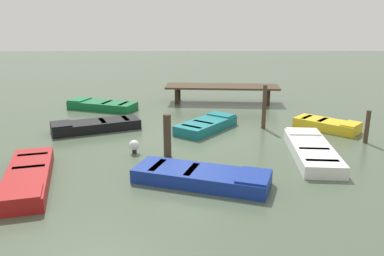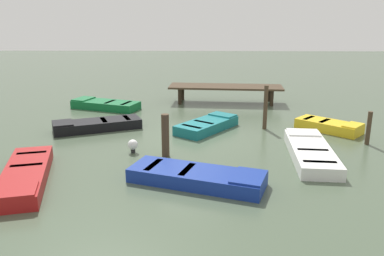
{
  "view_description": "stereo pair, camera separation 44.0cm",
  "coord_description": "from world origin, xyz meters",
  "px_view_note": "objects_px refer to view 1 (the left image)",
  "views": [
    {
      "loc": [
        -0.12,
        -15.06,
        4.64
      ],
      "look_at": [
        0.0,
        0.0,
        0.35
      ],
      "focal_mm": 36.86,
      "sensor_mm": 36.0,
      "label": 1
    },
    {
      "loc": [
        0.32,
        -15.06,
        4.64
      ],
      "look_at": [
        0.0,
        0.0,
        0.35
      ],
      "focal_mm": 36.86,
      "sensor_mm": 36.0,
      "label": 2
    }
  ],
  "objects_px": {
    "rowboat_yellow": "(327,125)",
    "rowboat_blue": "(202,176)",
    "rowboat_teal": "(207,125)",
    "mooring_piling_mid_right": "(167,136)",
    "mooring_piling_near_left": "(367,127)",
    "dock_segment": "(222,88)",
    "marker_buoy": "(134,146)",
    "rowboat_black": "(95,125)",
    "rowboat_green": "(102,105)",
    "rowboat_red": "(28,177)",
    "mooring_piling_center": "(264,107)",
    "rowboat_white": "(312,150)"
  },
  "relations": [
    {
      "from": "rowboat_green",
      "to": "mooring_piling_near_left",
      "type": "height_order",
      "value": "mooring_piling_near_left"
    },
    {
      "from": "dock_segment",
      "to": "mooring_piling_mid_right",
      "type": "xyz_separation_m",
      "value": [
        -2.57,
        -8.69,
        -0.11
      ]
    },
    {
      "from": "rowboat_red",
      "to": "rowboat_teal",
      "type": "distance_m",
      "value": 7.71
    },
    {
      "from": "rowboat_yellow",
      "to": "mooring_piling_center",
      "type": "bearing_deg",
      "value": -143.08
    },
    {
      "from": "rowboat_black",
      "to": "marker_buoy",
      "type": "bearing_deg",
      "value": 101.74
    },
    {
      "from": "rowboat_red",
      "to": "rowboat_blue",
      "type": "xyz_separation_m",
      "value": [
        4.99,
        -0.01,
        0.0
      ]
    },
    {
      "from": "mooring_piling_near_left",
      "to": "dock_segment",
      "type": "bearing_deg",
      "value": 123.91
    },
    {
      "from": "rowboat_yellow",
      "to": "rowboat_green",
      "type": "relative_size",
      "value": 0.72
    },
    {
      "from": "rowboat_red",
      "to": "rowboat_white",
      "type": "xyz_separation_m",
      "value": [
        8.81,
        2.25,
        0.0
      ]
    },
    {
      "from": "rowboat_blue",
      "to": "mooring_piling_near_left",
      "type": "relative_size",
      "value": 3.25
    },
    {
      "from": "rowboat_white",
      "to": "mooring_piling_near_left",
      "type": "relative_size",
      "value": 3.3
    },
    {
      "from": "rowboat_teal",
      "to": "rowboat_yellow",
      "type": "height_order",
      "value": "same"
    },
    {
      "from": "rowboat_white",
      "to": "rowboat_green",
      "type": "xyz_separation_m",
      "value": [
        -8.68,
        7.13,
        0.0
      ]
    },
    {
      "from": "mooring_piling_near_left",
      "to": "mooring_piling_mid_right",
      "type": "bearing_deg",
      "value": -169.08
    },
    {
      "from": "rowboat_teal",
      "to": "mooring_piling_center",
      "type": "bearing_deg",
      "value": -48.47
    },
    {
      "from": "rowboat_teal",
      "to": "mooring_piling_mid_right",
      "type": "relative_size",
      "value": 2.15
    },
    {
      "from": "dock_segment",
      "to": "rowboat_black",
      "type": "xyz_separation_m",
      "value": [
        -5.76,
        -5.49,
        -0.63
      ]
    },
    {
      "from": "rowboat_black",
      "to": "mooring_piling_near_left",
      "type": "bearing_deg",
      "value": 147.43
    },
    {
      "from": "rowboat_black",
      "to": "rowboat_green",
      "type": "height_order",
      "value": "same"
    },
    {
      "from": "mooring_piling_near_left",
      "to": "rowboat_yellow",
      "type": "bearing_deg",
      "value": 115.54
    },
    {
      "from": "dock_segment",
      "to": "rowboat_teal",
      "type": "height_order",
      "value": "dock_segment"
    },
    {
      "from": "rowboat_yellow",
      "to": "marker_buoy",
      "type": "relative_size",
      "value": 5.54
    },
    {
      "from": "mooring_piling_center",
      "to": "rowboat_white",
      "type": "bearing_deg",
      "value": -73.96
    },
    {
      "from": "rowboat_green",
      "to": "marker_buoy",
      "type": "height_order",
      "value": "marker_buoy"
    },
    {
      "from": "dock_segment",
      "to": "rowboat_green",
      "type": "bearing_deg",
      "value": -161.46
    },
    {
      "from": "rowboat_teal",
      "to": "mooring_piling_mid_right",
      "type": "bearing_deg",
      "value": -167.98
    },
    {
      "from": "rowboat_teal",
      "to": "mooring_piling_mid_right",
      "type": "height_order",
      "value": "mooring_piling_mid_right"
    },
    {
      "from": "rowboat_blue",
      "to": "mooring_piling_mid_right",
      "type": "relative_size",
      "value": 2.76
    },
    {
      "from": "dock_segment",
      "to": "mooring_piling_center",
      "type": "bearing_deg",
      "value": -70.99
    },
    {
      "from": "rowboat_white",
      "to": "rowboat_black",
      "type": "relative_size",
      "value": 1.11
    },
    {
      "from": "rowboat_blue",
      "to": "mooring_piling_center",
      "type": "bearing_deg",
      "value": 83.01
    },
    {
      "from": "mooring_piling_near_left",
      "to": "marker_buoy",
      "type": "height_order",
      "value": "mooring_piling_near_left"
    },
    {
      "from": "mooring_piling_center",
      "to": "mooring_piling_mid_right",
      "type": "bearing_deg",
      "value": -138.47
    },
    {
      "from": "dock_segment",
      "to": "rowboat_green",
      "type": "xyz_separation_m",
      "value": [
        -6.32,
        -1.59,
        -0.63
      ]
    },
    {
      "from": "rowboat_teal",
      "to": "marker_buoy",
      "type": "bearing_deg",
      "value": 174.41
    },
    {
      "from": "dock_segment",
      "to": "rowboat_black",
      "type": "height_order",
      "value": "dock_segment"
    },
    {
      "from": "rowboat_teal",
      "to": "mooring_piling_center",
      "type": "xyz_separation_m",
      "value": [
        2.44,
        0.22,
        0.72
      ]
    },
    {
      "from": "dock_segment",
      "to": "rowboat_red",
      "type": "xyz_separation_m",
      "value": [
        -6.44,
        -10.97,
        -0.63
      ]
    },
    {
      "from": "rowboat_blue",
      "to": "rowboat_black",
      "type": "bearing_deg",
      "value": 147.1
    },
    {
      "from": "mooring_piling_mid_right",
      "to": "rowboat_blue",
      "type": "bearing_deg",
      "value": -64.08
    },
    {
      "from": "rowboat_green",
      "to": "mooring_piling_center",
      "type": "bearing_deg",
      "value": 174.03
    },
    {
      "from": "dock_segment",
      "to": "rowboat_red",
      "type": "distance_m",
      "value": 12.74
    },
    {
      "from": "rowboat_white",
      "to": "rowboat_black",
      "type": "xyz_separation_m",
      "value": [
        -8.13,
        3.24,
        0.0
      ]
    },
    {
      "from": "rowboat_yellow",
      "to": "rowboat_blue",
      "type": "bearing_deg",
      "value": -92.59
    },
    {
      "from": "rowboat_red",
      "to": "rowboat_green",
      "type": "bearing_deg",
      "value": 164.07
    },
    {
      "from": "rowboat_green",
      "to": "rowboat_teal",
      "type": "bearing_deg",
      "value": 163.02
    },
    {
      "from": "rowboat_white",
      "to": "rowboat_green",
      "type": "relative_size",
      "value": 1.13
    },
    {
      "from": "rowboat_green",
      "to": "rowboat_white",
      "type": "bearing_deg",
      "value": 159.88
    },
    {
      "from": "rowboat_red",
      "to": "mooring_piling_near_left",
      "type": "distance_m",
      "value": 11.92
    },
    {
      "from": "rowboat_yellow",
      "to": "mooring_piling_mid_right",
      "type": "distance_m",
      "value": 7.35
    }
  ]
}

